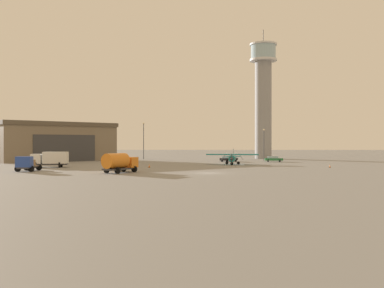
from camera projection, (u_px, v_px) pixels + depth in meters
ground_plane at (208, 173)px, 67.00m from camera, size 400.00×400.00×0.00m
control_tower at (263, 93)px, 125.39m from camera, size 7.70×7.70×36.85m
hangar at (49, 142)px, 113.37m from camera, size 35.13×34.39×9.67m
airplane_teal at (233, 157)px, 92.70m from camera, size 11.07×8.68×3.25m
truck_box_white at (51, 159)px, 81.97m from camera, size 6.83×3.85×2.91m
truck_fuel_tanker_orange at (119, 162)px, 67.50m from camera, size 5.08×6.40×3.04m
truck_flatbed_blue at (27, 164)px, 70.96m from camera, size 3.25×5.81×2.44m
car_black at (229, 159)px, 106.18m from camera, size 4.53×4.50×1.37m
car_green at (274, 159)px, 105.18m from camera, size 4.35×2.47×1.37m
light_post_west at (264, 141)px, 113.15m from camera, size 0.44×0.44×8.16m
light_post_east at (144, 138)px, 120.86m from camera, size 0.44×0.44×10.15m
traffic_cone_near_left at (330, 166)px, 81.39m from camera, size 0.36×0.36×0.63m
traffic_cone_near_right at (149, 166)px, 81.39m from camera, size 0.36×0.36×0.72m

